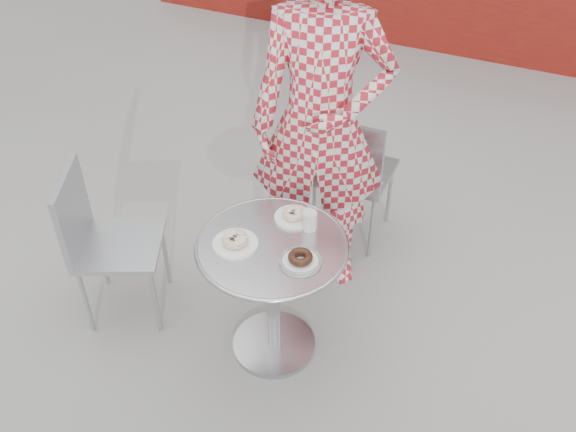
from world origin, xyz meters
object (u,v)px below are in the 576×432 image
at_px(seated_person, 321,124).
at_px(plate_checker, 300,260).
at_px(plate_far, 294,215).
at_px(plate_near, 235,242).
at_px(milk_cup, 310,220).
at_px(chair_far, 352,197).
at_px(bistro_table, 273,272).
at_px(chair_left, 123,270).

distance_m(seated_person, plate_checker, 0.73).
height_order(plate_far, plate_near, plate_near).
bearing_deg(milk_cup, plate_checker, -76.94).
height_order(chair_far, plate_far, chair_far).
height_order(plate_far, milk_cup, milk_cup).
relative_size(seated_person, milk_cup, 16.92).
relative_size(plate_near, plate_checker, 1.09).
bearing_deg(seated_person, chair_far, 60.64).
distance_m(chair_far, seated_person, 0.75).
xyz_separation_m(chair_far, plate_far, (-0.02, -0.77, 0.43)).
bearing_deg(plate_near, bistro_table, 26.20).
distance_m(chair_left, plate_near, 0.79).
bearing_deg(plate_near, plate_far, 59.75).
xyz_separation_m(bistro_table, plate_checker, (0.15, -0.05, 0.18)).
relative_size(chair_left, plate_far, 4.84).
bearing_deg(seated_person, plate_checker, -92.29).
bearing_deg(chair_far, plate_near, 79.45).
distance_m(chair_far, milk_cup, 0.93).
relative_size(chair_far, seated_person, 0.46).
bearing_deg(plate_checker, seated_person, 105.65).
relative_size(chair_far, plate_far, 4.91).
xyz_separation_m(bistro_table, chair_far, (0.04, 0.96, -0.25)).
xyz_separation_m(chair_left, seated_person, (0.77, 0.68, 0.67)).
distance_m(chair_far, plate_near, 1.14).
bearing_deg(chair_left, milk_cup, -100.81).
xyz_separation_m(seated_person, milk_cup, (0.14, -0.45, -0.20)).
bearing_deg(plate_checker, milk_cup, 103.06).
height_order(plate_near, milk_cup, milk_cup).
distance_m(bistro_table, seated_person, 0.74).
distance_m(chair_far, chair_left, 1.33).
relative_size(seated_person, plate_near, 9.46).
bearing_deg(plate_near, milk_cup, 42.96).
bearing_deg(milk_cup, seated_person, 106.83).
xyz_separation_m(plate_checker, milk_cup, (-0.05, 0.21, 0.04)).
height_order(chair_far, chair_left, chair_far).
height_order(bistro_table, seated_person, seated_person).
relative_size(bistro_table, chair_far, 0.80).
relative_size(chair_far, plate_near, 4.32).
bearing_deg(milk_cup, plate_far, 157.48).
distance_m(chair_far, plate_far, 0.88).
bearing_deg(plate_checker, chair_far, 96.47).
bearing_deg(plate_far, plate_checker, -60.76).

